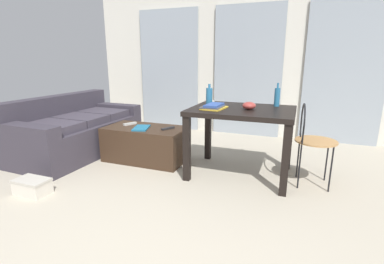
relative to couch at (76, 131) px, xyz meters
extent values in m
plane|color=#B2A893|center=(2.02, -0.32, -0.31)|extent=(8.72, 8.72, 0.00)
cube|color=silver|center=(2.02, 1.89, 0.97)|extent=(5.62, 0.10, 2.56)
cube|color=#99A3AD|center=(0.59, 1.81, 0.76)|extent=(1.12, 0.03, 2.13)
cube|color=#99A3AD|center=(2.02, 1.81, 0.76)|extent=(1.12, 0.03, 2.13)
cube|color=#99A3AD|center=(3.46, 1.81, 0.76)|extent=(1.12, 0.03, 2.13)
cube|color=#38333D|center=(0.04, 0.00, -0.09)|extent=(0.95, 1.81, 0.43)
cube|color=#38333D|center=(-0.31, 0.01, 0.30)|extent=(0.25, 1.80, 0.36)
cube|color=#38333D|center=(0.06, 0.79, 0.19)|extent=(0.91, 0.22, 0.15)
cube|color=#38333D|center=(0.02, -0.80, 0.19)|extent=(0.91, 0.22, 0.15)
cube|color=#3E3944|center=(0.10, 0.46, 0.17)|extent=(0.68, 0.46, 0.10)
cube|color=#3E3944|center=(0.09, 0.00, 0.17)|extent=(0.68, 0.46, 0.10)
cube|color=#3E3944|center=(0.08, -0.47, 0.17)|extent=(0.68, 0.46, 0.10)
cube|color=#382619|center=(1.07, 0.05, -0.09)|extent=(1.03, 0.55, 0.44)
cube|color=black|center=(2.30, 0.03, 0.43)|extent=(1.10, 0.84, 0.05)
cube|color=black|center=(1.80, -0.34, 0.05)|extent=(0.07, 0.07, 0.71)
cube|color=black|center=(2.81, -0.34, 0.05)|extent=(0.07, 0.07, 0.71)
cube|color=black|center=(1.80, 0.40, 0.05)|extent=(0.07, 0.07, 0.71)
cube|color=black|center=(2.81, 0.40, 0.05)|extent=(0.07, 0.07, 0.71)
cylinder|color=#B7844C|center=(3.07, 0.03, 0.17)|extent=(0.41, 0.41, 0.02)
cylinder|color=black|center=(3.23, -0.11, -0.07)|extent=(0.02, 0.02, 0.46)
cylinder|color=black|center=(3.21, 0.18, -0.07)|extent=(0.02, 0.02, 0.46)
cylinder|color=black|center=(2.94, -0.12, -0.07)|extent=(0.02, 0.02, 0.46)
cylinder|color=black|center=(2.92, 0.16, -0.07)|extent=(0.02, 0.02, 0.46)
torus|color=black|center=(2.93, 0.02, 0.34)|extent=(0.04, 0.41, 0.41)
cylinder|color=black|center=(2.94, -0.16, 0.26)|extent=(0.02, 0.02, 0.17)
cylinder|color=black|center=(2.92, 0.19, 0.26)|extent=(0.02, 0.02, 0.17)
cylinder|color=teal|center=(2.64, 0.31, 0.56)|extent=(0.06, 0.06, 0.20)
cylinder|color=teal|center=(2.64, 0.31, 0.69)|extent=(0.02, 0.02, 0.06)
cylinder|color=teal|center=(1.90, 0.11, 0.55)|extent=(0.07, 0.07, 0.20)
cylinder|color=teal|center=(1.90, 0.11, 0.67)|extent=(0.03, 0.03, 0.05)
ellipsoid|color=#9E3833|center=(2.38, -0.01, 0.50)|extent=(0.14, 0.14, 0.08)
cube|color=gold|center=(2.02, -0.09, 0.46)|extent=(0.25, 0.32, 0.01)
cube|color=#4C4C51|center=(2.01, -0.10, 0.48)|extent=(0.22, 0.28, 0.01)
cube|color=#33519E|center=(2.02, -0.10, 0.50)|extent=(0.16, 0.29, 0.02)
cube|color=#B7B7B2|center=(1.88, 0.30, 0.47)|extent=(0.12, 0.17, 0.03)
cube|color=#9EA0A5|center=(2.36, 0.26, 0.46)|extent=(0.09, 0.03, 0.00)
torus|color=#262628|center=(2.30, 0.25, 0.46)|extent=(0.03, 0.03, 0.00)
cube|color=#9EA0A5|center=(2.36, 0.23, 0.46)|extent=(0.09, 0.05, 0.00)
torus|color=#262628|center=(2.30, 0.26, 0.46)|extent=(0.03, 0.03, 0.00)
cube|color=#B7B7B2|center=(0.81, 0.11, 0.14)|extent=(0.12, 0.18, 0.03)
cube|color=#232326|center=(1.39, 0.07, 0.14)|extent=(0.12, 0.18, 0.02)
cube|color=#1E668C|center=(1.06, -0.02, 0.14)|extent=(0.25, 0.34, 0.02)
cube|color=beige|center=(0.52, -1.19, -0.24)|extent=(0.32, 0.20, 0.13)
cube|color=beige|center=(0.52, -1.19, -0.17)|extent=(0.33, 0.21, 0.02)
camera|label=1|loc=(2.88, -3.00, 0.98)|focal=26.49mm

